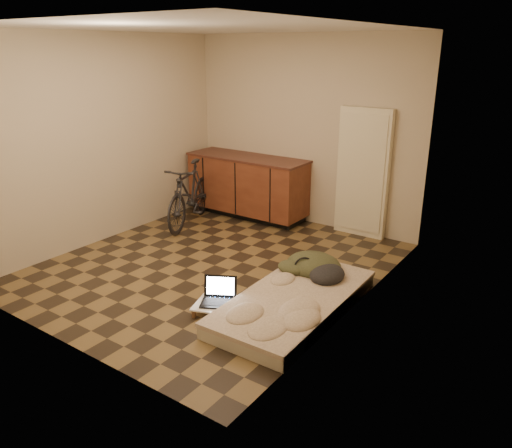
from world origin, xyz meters
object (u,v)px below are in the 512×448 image
Objects in this scene: futon at (294,302)px; laptop at (219,297)px; lap_desk at (225,306)px; bicycle at (189,191)px.

futon is 4.51× the size of laptop.
lap_desk is at bearing -139.30° from futon.
laptop reaches higher than futon.
futon is at bearing -46.63° from bicycle.
futon is 2.86× the size of lap_desk.
laptop is (-0.59, -0.42, 0.06)m from futon.
bicycle is 0.81× the size of futon.
laptop is at bearing 147.86° from lap_desk.
bicycle is at bearing 121.00° from lap_desk.
lap_desk is (-0.50, -0.45, 0.00)m from futon.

